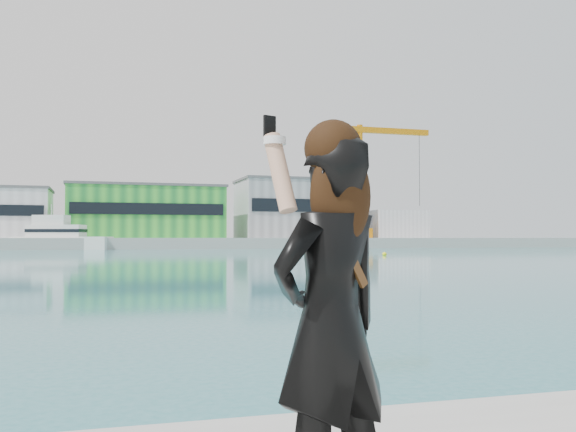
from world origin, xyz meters
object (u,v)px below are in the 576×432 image
at_px(motor_yacht, 59,237).
at_px(woman, 331,313).
at_px(buoy_near, 384,256).
at_px(dock_crane, 365,176).

xyz_separation_m(motor_yacht, woman, (7.75, -114.70, -0.45)).
height_order(buoy_near, woman, woman).
distance_m(dock_crane, buoy_near, 63.64).
bearing_deg(woman, buoy_near, -136.69).
bearing_deg(dock_crane, buoy_near, -111.29).
bearing_deg(buoy_near, motor_yacht, 127.73).
bearing_deg(motor_yacht, woman, -66.71).
height_order(motor_yacht, buoy_near, motor_yacht).
distance_m(buoy_near, woman, 71.99).
xyz_separation_m(dock_crane, motor_yacht, (-60.80, -8.05, -12.87)).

